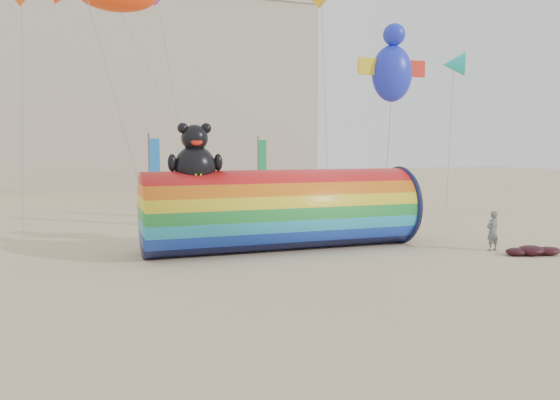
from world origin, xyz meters
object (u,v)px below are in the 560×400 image
object	(u,v)px
kite_handler	(493,231)
hotel_building	(29,91)
windsock_assembly	(282,208)
fabric_bundle	(534,251)

from	to	relation	value
kite_handler	hotel_building	bearing A→B (deg)	-73.38
windsock_assembly	fabric_bundle	distance (m)	10.61
kite_handler	fabric_bundle	distance (m)	1.79
windsock_assembly	fabric_bundle	xyz separation A→B (m)	(9.40, -4.64, -1.65)
hotel_building	windsock_assembly	xyz separation A→B (m)	(13.42, -42.07, -8.49)
hotel_building	windsock_assembly	world-z (taller)	hotel_building
hotel_building	windsock_assembly	distance (m)	44.97
windsock_assembly	kite_handler	size ratio (longest dim) A/B	6.95
fabric_bundle	windsock_assembly	bearing A→B (deg)	153.71
kite_handler	fabric_bundle	world-z (taller)	kite_handler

